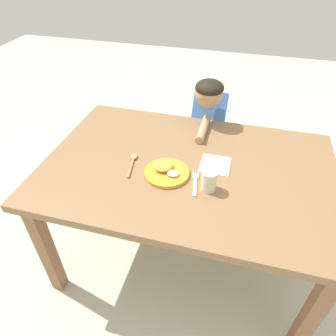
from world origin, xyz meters
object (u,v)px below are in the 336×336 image
plate (166,171)px  fork (195,182)px  drinking_cup (209,181)px  spoon (133,161)px  person (207,139)px

plate → fork: plate is taller
plate → drinking_cup: (0.21, -0.06, 0.03)m
fork → drinking_cup: size_ratio=1.90×
spoon → person: 0.70m
plate → drinking_cup: 0.22m
plate → spoon: 0.19m
spoon → plate: bearing=-113.2°
spoon → drinking_cup: bearing=-114.1°
spoon → person: (0.29, 0.60, -0.20)m
spoon → drinking_cup: size_ratio=1.88×
spoon → drinking_cup: drinking_cup is taller
fork → spoon: size_ratio=1.01×
fork → spoon: (-0.33, 0.07, 0.00)m
drinking_cup → fork: bearing=158.2°
spoon → person: person is taller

